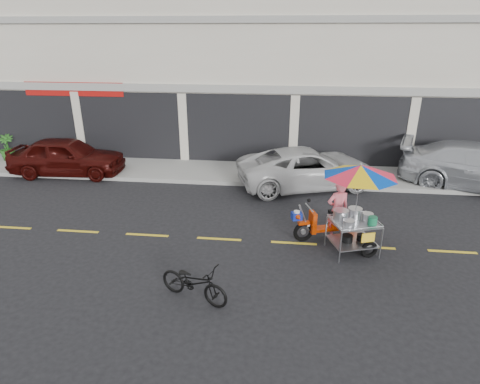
# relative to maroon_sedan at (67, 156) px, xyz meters

# --- Properties ---
(ground) EXTENTS (90.00, 90.00, 0.00)m
(ground) POSITION_rel_maroon_sedan_xyz_m (8.63, -4.52, -0.73)
(ground) COLOR black
(sidewalk) EXTENTS (45.00, 3.00, 0.15)m
(sidewalk) POSITION_rel_maroon_sedan_xyz_m (8.63, 0.98, -0.65)
(sidewalk) COLOR gray
(sidewalk) RESTS_ON ground
(shophouse_block) EXTENTS (36.00, 8.11, 10.40)m
(shophouse_block) POSITION_rel_maroon_sedan_xyz_m (11.45, 6.06, 3.51)
(shophouse_block) COLOR beige
(shophouse_block) RESTS_ON ground
(centerline) EXTENTS (42.00, 0.10, 0.01)m
(centerline) POSITION_rel_maroon_sedan_xyz_m (8.63, -4.52, -0.73)
(centerline) COLOR gold
(centerline) RESTS_ON ground
(maroon_sedan) EXTENTS (4.36, 1.94, 1.46)m
(maroon_sedan) POSITION_rel_maroon_sedan_xyz_m (0.00, 0.00, 0.00)
(maroon_sedan) COLOR black
(maroon_sedan) RESTS_ON ground
(white_pickup) EXTENTS (5.42, 3.71, 1.38)m
(white_pickup) POSITION_rel_maroon_sedan_xyz_m (9.13, -0.22, -0.04)
(white_pickup) COLOR silver
(white_pickup) RESTS_ON ground
(plant_short) EXTENTS (0.75, 0.75, 1.07)m
(plant_short) POSITION_rel_maroon_sedan_xyz_m (-3.24, 1.08, -0.04)
(plant_short) COLOR #22561A
(plant_short) RESTS_ON sidewalk
(near_bicycle) EXTENTS (1.68, 1.11, 0.84)m
(near_bicycle) POSITION_rel_maroon_sedan_xyz_m (6.54, -7.15, -0.31)
(near_bicycle) COLOR black
(near_bicycle) RESTS_ON ground
(food_vendor_rig) EXTENTS (2.70, 2.24, 2.33)m
(food_vendor_rig) POSITION_rel_maroon_sedan_xyz_m (9.95, -4.50, 0.73)
(food_vendor_rig) COLOR black
(food_vendor_rig) RESTS_ON ground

